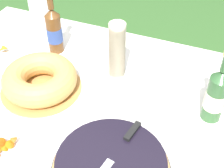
{
  "coord_description": "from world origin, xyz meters",
  "views": [
    {
      "loc": [
        0.42,
        -0.78,
        1.68
      ],
      "look_at": [
        0.06,
        0.1,
        0.83
      ],
      "focal_mm": 50.0,
      "sensor_mm": 36.0,
      "label": 1
    }
  ],
  "objects_px": {
    "serving_knife": "(116,154)",
    "cup_stack": "(117,51)",
    "berry_tart": "(111,166)",
    "bundt_cake": "(40,79)",
    "cider_bottle_green": "(216,95)",
    "paper_towel_roll": "(40,11)",
    "cider_bottle_amber": "(54,30)"
  },
  "relations": [
    {
      "from": "berry_tart",
      "to": "cider_bottle_green",
      "type": "xyz_separation_m",
      "value": [
        0.27,
        0.37,
        0.09
      ]
    },
    {
      "from": "cider_bottle_green",
      "to": "paper_towel_roll",
      "type": "height_order",
      "value": "cider_bottle_green"
    },
    {
      "from": "berry_tart",
      "to": "paper_towel_roll",
      "type": "distance_m",
      "value": 0.96
    },
    {
      "from": "bundt_cake",
      "to": "cider_bottle_green",
      "type": "distance_m",
      "value": 0.71
    },
    {
      "from": "cup_stack",
      "to": "berry_tart",
      "type": "bearing_deg",
      "value": -70.72
    },
    {
      "from": "cider_bottle_green",
      "to": "cider_bottle_amber",
      "type": "bearing_deg",
      "value": 167.95
    },
    {
      "from": "serving_knife",
      "to": "cup_stack",
      "type": "height_order",
      "value": "cup_stack"
    },
    {
      "from": "bundt_cake",
      "to": "cup_stack",
      "type": "distance_m",
      "value": 0.35
    },
    {
      "from": "cup_stack",
      "to": "paper_towel_roll",
      "type": "distance_m",
      "value": 0.55
    },
    {
      "from": "berry_tart",
      "to": "cider_bottle_green",
      "type": "relative_size",
      "value": 1.28
    },
    {
      "from": "berry_tart",
      "to": "paper_towel_roll",
      "type": "xyz_separation_m",
      "value": [
        -0.67,
        0.67,
        0.09
      ]
    },
    {
      "from": "berry_tart",
      "to": "serving_knife",
      "type": "height_order",
      "value": "serving_knife"
    },
    {
      "from": "berry_tart",
      "to": "serving_knife",
      "type": "distance_m",
      "value": 0.05
    },
    {
      "from": "serving_knife",
      "to": "cider_bottle_amber",
      "type": "height_order",
      "value": "cider_bottle_amber"
    },
    {
      "from": "bundt_cake",
      "to": "cup_stack",
      "type": "xyz_separation_m",
      "value": [
        0.27,
        0.21,
        0.08
      ]
    },
    {
      "from": "bundt_cake",
      "to": "cider_bottle_amber",
      "type": "height_order",
      "value": "cider_bottle_amber"
    },
    {
      "from": "berry_tart",
      "to": "bundt_cake",
      "type": "distance_m",
      "value": 0.51
    },
    {
      "from": "cider_bottle_amber",
      "to": "serving_knife",
      "type": "bearing_deg",
      "value": -44.6
    },
    {
      "from": "serving_knife",
      "to": "cider_bottle_green",
      "type": "distance_m",
      "value": 0.44
    },
    {
      "from": "serving_knife",
      "to": "bundt_cake",
      "type": "height_order",
      "value": "bundt_cake"
    },
    {
      "from": "berry_tart",
      "to": "cider_bottle_green",
      "type": "distance_m",
      "value": 0.47
    },
    {
      "from": "serving_knife",
      "to": "bundt_cake",
      "type": "relative_size",
      "value": 1.08
    },
    {
      "from": "bundt_cake",
      "to": "serving_knife",
      "type": "bearing_deg",
      "value": -28.39
    },
    {
      "from": "berry_tart",
      "to": "paper_towel_roll",
      "type": "relative_size",
      "value": 1.67
    },
    {
      "from": "cider_bottle_amber",
      "to": "bundt_cake",
      "type": "bearing_deg",
      "value": -73.52
    },
    {
      "from": "serving_knife",
      "to": "bundt_cake",
      "type": "bearing_deg",
      "value": -108.11
    },
    {
      "from": "bundt_cake",
      "to": "cup_stack",
      "type": "relative_size",
      "value": 1.3
    },
    {
      "from": "berry_tart",
      "to": "bundt_cake",
      "type": "relative_size",
      "value": 1.15
    },
    {
      "from": "cup_stack",
      "to": "cider_bottle_green",
      "type": "distance_m",
      "value": 0.44
    },
    {
      "from": "bundt_cake",
      "to": "paper_towel_roll",
      "type": "xyz_separation_m",
      "value": [
        -0.24,
        0.41,
        0.07
      ]
    },
    {
      "from": "paper_towel_roll",
      "to": "serving_knife",
      "type": "bearing_deg",
      "value": -43.63
    },
    {
      "from": "paper_towel_roll",
      "to": "berry_tart",
      "type": "bearing_deg",
      "value": -45.1
    }
  ]
}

